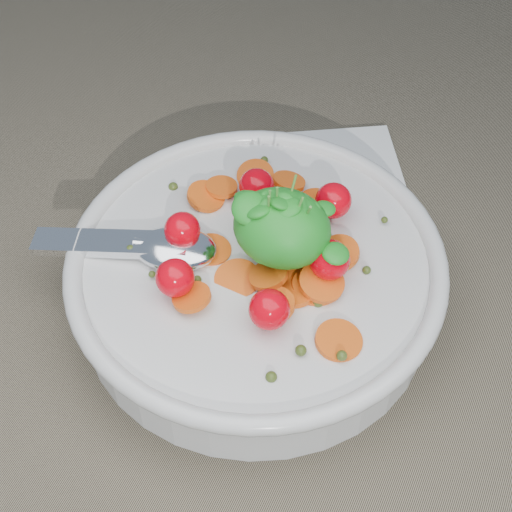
% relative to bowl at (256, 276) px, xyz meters
% --- Properties ---
extents(ground, '(6.00, 6.00, 0.00)m').
position_rel_bowl_xyz_m(ground, '(0.02, -0.03, -0.03)').
color(ground, '#796D56').
rests_on(ground, ground).
extents(bowl, '(0.28, 0.26, 0.11)m').
position_rel_bowl_xyz_m(bowl, '(0.00, 0.00, 0.00)').
color(bowl, silver).
rests_on(bowl, ground).
extents(napkin, '(0.18, 0.18, 0.01)m').
position_rel_bowl_xyz_m(napkin, '(-0.00, 0.13, -0.03)').
color(napkin, white).
rests_on(napkin, ground).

